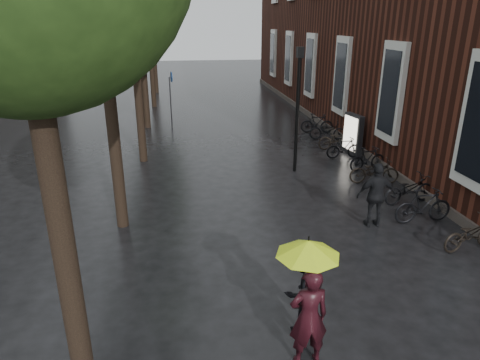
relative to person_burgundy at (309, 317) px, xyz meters
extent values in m
cube|color=#38160F|center=(10.92, 18.28, 5.09)|extent=(10.00, 33.00, 12.00)
cube|color=black|center=(5.77, 4.28, 2.09)|extent=(0.10, 1.20, 3.00)
cube|color=silver|center=(5.87, 9.28, 2.09)|extent=(0.25, 1.60, 3.60)
cube|color=black|center=(5.77, 9.28, 2.09)|extent=(0.10, 1.20, 3.00)
cube|color=silver|center=(5.87, 14.28, 2.09)|extent=(0.25, 1.60, 3.60)
cube|color=black|center=(5.77, 14.28, 2.09)|extent=(0.10, 1.20, 3.00)
cube|color=silver|center=(5.87, 19.28, 2.09)|extent=(0.25, 1.60, 3.60)
cube|color=black|center=(5.77, 19.28, 2.09)|extent=(0.10, 1.20, 3.00)
cube|color=silver|center=(5.87, 24.28, 2.09)|extent=(0.25, 1.60, 3.60)
cube|color=black|center=(5.77, 24.28, 2.09)|extent=(0.10, 1.20, 3.00)
cube|color=silver|center=(5.87, 29.28, 2.09)|extent=(0.25, 1.60, 3.60)
cube|color=black|center=(5.77, 29.28, 2.09)|extent=(0.10, 1.20, 3.00)
cube|color=#3F3833|center=(6.02, 18.28, -0.76)|extent=(0.40, 33.00, 0.30)
cylinder|color=black|center=(-3.58, -0.22, 1.43)|extent=(0.32, 0.32, 4.68)
cylinder|color=black|center=(-3.68, 5.78, 1.35)|extent=(0.32, 0.32, 4.51)
cylinder|color=black|center=(-3.48, 11.78, 1.57)|extent=(0.32, 0.32, 4.95)
cylinder|color=black|center=(-3.63, 17.78, 1.29)|extent=(0.32, 0.32, 4.40)
cylinder|color=black|center=(-3.53, 23.78, 1.48)|extent=(0.32, 0.32, 4.79)
cylinder|color=black|center=(-3.58, 29.78, 1.37)|extent=(0.32, 0.32, 4.57)
imported|color=black|center=(0.00, 0.00, 0.00)|extent=(0.67, 0.45, 1.82)
imported|color=black|center=(0.16, 0.85, -0.12)|extent=(0.91, 0.79, 1.58)
cylinder|color=black|center=(0.06, 0.44, 0.35)|extent=(0.02, 0.02, 1.41)
cone|color=#D9FF1A|center=(0.06, 0.44, 1.05)|extent=(1.11, 1.11, 0.28)
cylinder|color=black|center=(0.06, 0.44, 1.23)|extent=(0.02, 0.02, 0.08)
imported|color=black|center=(3.38, 4.73, 0.02)|extent=(1.13, 0.55, 1.87)
imported|color=black|center=(5.21, 3.12, -0.48)|extent=(1.73, 0.90, 0.87)
imported|color=black|center=(4.85, 4.72, -0.39)|extent=(1.74, 0.53, 1.04)
imported|color=black|center=(5.17, 6.10, -0.44)|extent=(1.87, 0.93, 0.94)
imported|color=black|center=(4.84, 7.91, -0.45)|extent=(1.82, 0.89, 0.92)
imported|color=black|center=(5.21, 9.31, -0.44)|extent=(1.62, 0.75, 0.94)
imported|color=black|center=(4.88, 10.93, -0.45)|extent=(1.52, 0.44, 0.91)
imported|color=black|center=(5.09, 12.25, -0.44)|extent=(1.78, 0.62, 0.94)
imported|color=black|center=(5.21, 13.93, -0.45)|extent=(1.83, 1.01, 0.91)
imported|color=black|center=(5.12, 15.31, -0.41)|extent=(1.73, 0.85, 1.00)
cube|color=black|center=(5.46, 11.47, -0.03)|extent=(0.24, 1.16, 1.75)
cube|color=silver|center=(5.33, 11.47, 0.02)|extent=(0.04, 0.97, 1.44)
cylinder|color=black|center=(2.41, 9.62, 1.25)|extent=(0.13, 0.13, 4.32)
cube|color=black|center=(2.41, 9.62, 3.52)|extent=(0.24, 0.24, 0.38)
sphere|color=#FFE5B2|center=(2.41, 9.62, 3.52)|extent=(0.19, 0.19, 0.19)
cylinder|color=#262628|center=(-2.32, 17.42, 0.45)|extent=(0.07, 0.07, 2.71)
cylinder|color=navy|center=(-2.21, 17.42, 1.80)|extent=(0.03, 0.54, 0.54)
camera|label=1|loc=(-1.96, -5.56, 4.59)|focal=32.00mm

